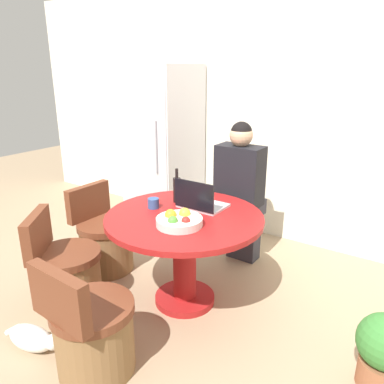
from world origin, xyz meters
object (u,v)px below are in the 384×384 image
Objects in this scene: laptop at (200,202)px; potted_plant at (384,350)px; chair_left_side at (105,242)px; fruit_bowl at (179,220)px; cat at (33,338)px; chair_near_left_corner at (67,275)px; refrigerator at (163,148)px; bottle at (177,189)px; person_seated at (241,189)px; dining_table at (184,239)px; chair_near_camera at (92,334)px.

laptop is 1.49m from potted_plant.
chair_left_side is 2.39× the size of fruit_bowl.
cat is at bearing 66.25° from laptop.
fruit_bowl reaches higher than chair_near_left_corner.
bottle is at bearing -46.88° from refrigerator.
bottle is (0.49, 0.74, 0.57)m from chair_near_left_corner.
refrigerator is 1.22m from person_seated.
refrigerator is 5.61× the size of fruit_bowl.
person_seated reaches higher than bottle.
person_seated is at bearing -49.08° from chair_left_side.
laptop is at bearing -40.69° from refrigerator.
chair_left_side is 1.67× the size of cat.
fruit_bowl is 0.69× the size of potted_plant.
cat is (-0.50, -0.99, -0.45)m from dining_table.
fruit_bowl is (0.11, 0.72, 0.50)m from chair_near_camera.
potted_plant is at bearing 170.66° from laptop.
bottle reaches higher than chair_left_side.
dining_table is at bearing 114.35° from fruit_bowl.
refrigerator is at bearing 133.12° from bottle.
fruit_bowl is 1.21m from cat.
chair_near_left_corner is at bearing -76.44° from refrigerator.
person_seated is 1.65m from potted_plant.
laptop is (1.12, -0.97, -0.12)m from refrigerator.
cat is at bearing -74.21° from refrigerator.
refrigerator reaches higher than potted_plant.
dining_table is 0.82m from person_seated.
person_seated reaches higher than fruit_bowl.
dining_table is 1.52× the size of chair_near_left_corner.
person_seated is at bearing 86.32° from dining_table.
cat is 2.13m from potted_plant.
refrigerator is at bearing 133.80° from dining_table.
laptop reaches higher than chair_near_left_corner.
potted_plant is at bearing -1.64° from dining_table.
person_seated reaches higher than chair_near_camera.
bottle is (0.90, -0.96, -0.06)m from refrigerator.
bottle reaches higher than chair_near_left_corner.
cat is at bearing 72.88° from person_seated.
chair_near_camera is 1.00× the size of chair_near_left_corner.
dining_table is 0.93m from chair_near_camera.
person_seated is at bearing -16.98° from refrigerator.
chair_near_left_corner is 2.77× the size of bottle.
potted_plant is at bearing 15.01° from cat.
person_seated is at bearing -90.59° from chair_near_camera.
chair_left_side is at bearing -19.35° from chair_near_left_corner.
chair_near_left_corner is (0.41, -1.70, -0.63)m from refrigerator.
chair_left_side reaches higher than cat.
dining_table is at bearing -46.20° from refrigerator.
dining_table is at bearing 84.49° from laptop.
chair_near_camera is at bearing 1.49° from cat.
laptop is at bearing 86.87° from person_seated.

